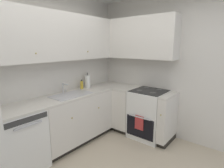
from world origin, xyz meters
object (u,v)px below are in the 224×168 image
soap_bottle (82,85)px  paper_towel_roll (88,81)px  dishwasher (19,140)px  oven_range (148,114)px

soap_bottle → paper_towel_roll: paper_towel_roll is taller
dishwasher → paper_towel_roll: size_ratio=2.80×
dishwasher → oven_range: oven_range is taller
oven_range → paper_towel_roll: 1.37m
oven_range → paper_towel_roll: size_ratio=3.38×
dishwasher → paper_towel_roll: bearing=6.1°
dishwasher → oven_range: bearing=-25.3°
oven_range → soap_bottle: soap_bottle is taller
soap_bottle → paper_towel_roll: size_ratio=0.58×
dishwasher → oven_range: size_ratio=0.83×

